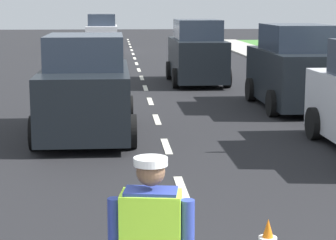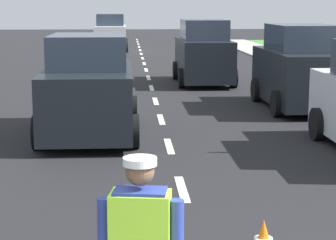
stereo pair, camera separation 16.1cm
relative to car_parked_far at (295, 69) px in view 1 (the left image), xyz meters
The scene contains 6 objects.
ground_plane 8.76m from the car_parked_far, 116.35° to the left, with size 96.00×96.00×0.00m, color black.
lane_center_line 12.64m from the car_parked_far, 107.84° to the left, with size 0.14×46.40×0.01m.
car_parked_far is the anchor object (origin of this frame).
car_outgoing_far 6.00m from the car_parked_far, 109.00° to the left, with size 1.98×4.17×2.27m.
car_oncoming_third 22.90m from the car_parked_far, 104.28° to the left, with size 2.08×4.38×2.22m.
car_oncoming_lead 6.40m from the car_parked_far, 149.03° to the right, with size 2.07×4.17×2.17m.
Camera 1 is at (-0.98, -3.68, 2.80)m, focal length 68.08 mm.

